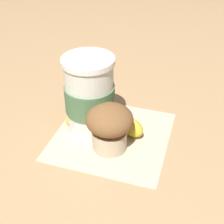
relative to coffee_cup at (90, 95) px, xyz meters
name	(u,v)px	position (x,y,z in m)	size (l,w,h in m)	color
ground_plane	(112,136)	(0.05, -0.02, -0.08)	(3.00, 3.00, 0.00)	tan
paper_napkin	(112,135)	(0.05, -0.02, -0.07)	(0.22, 0.22, 0.00)	beige
coffee_cup	(90,95)	(0.00, 0.00, 0.00)	(0.10, 0.10, 0.15)	silver
muffin	(109,125)	(0.05, -0.06, -0.02)	(0.08, 0.08, 0.09)	beige
banana	(105,123)	(0.03, -0.01, -0.06)	(0.16, 0.06, 0.04)	gold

